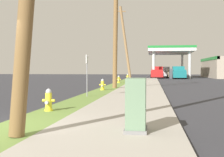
{
  "coord_description": "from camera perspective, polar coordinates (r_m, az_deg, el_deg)",
  "views": [
    {
      "loc": [
        3.89,
        -6.53,
        1.51
      ],
      "look_at": [
        0.86,
        15.66,
        0.8
      ],
      "focal_mm": 47.5,
      "sensor_mm": 36.0,
      "label": 1
    }
  ],
  "objects": [
    {
      "name": "utility_cabinet",
      "position": [
        6.65,
        4.65,
        -5.42
      ],
      "size": [
        0.49,
        0.77,
        1.19
      ],
      "color": "slate",
      "rests_on": "sidewalk_slab"
    },
    {
      "name": "car_tan_by_far_pump",
      "position": [
        54.82,
        11.48,
        0.95
      ],
      "size": [
        1.96,
        4.51,
        1.57
      ],
      "color": "tan",
      "rests_on": "ground"
    },
    {
      "name": "fire_hydrant_third",
      "position": [
        30.07,
        1.3,
        -0.22
      ],
      "size": [
        0.42,
        0.37,
        0.74
      ],
      "color": "yellow",
      "rests_on": "grass_verge"
    },
    {
      "name": "fire_hydrant_second",
      "position": [
        19.68,
        -1.84,
        -1.29
      ],
      "size": [
        0.42,
        0.38,
        0.74
      ],
      "color": "yellow",
      "rests_on": "grass_verge"
    },
    {
      "name": "grass_verge",
      "position": [
        7.41,
        -18.16,
        -9.55
      ],
      "size": [
        1.4,
        80.0,
        0.12
      ],
      "primitive_type": "cube",
      "color": "olive",
      "rests_on": "ground"
    },
    {
      "name": "truck_silver_at_forecourt",
      "position": [
        58.71,
        9.96,
        1.2
      ],
      "size": [
        2.43,
        5.52,
        1.97
      ],
      "color": "#BCBCC1",
      "rests_on": "ground"
    },
    {
      "name": "street_sign_post",
      "position": [
        15.12,
        -4.84,
        2.28
      ],
      "size": [
        0.05,
        0.36,
        2.12
      ],
      "color": "gray",
      "rests_on": "grass_verge"
    },
    {
      "name": "utility_pole_midground",
      "position": [
        21.72,
        0.68,
        10.18
      ],
      "size": [
        0.69,
        1.5,
        8.93
      ],
      "color": "olive",
      "rests_on": "grass_verge"
    },
    {
      "name": "utility_pole_background",
      "position": [
        37.76,
        2.57,
        6.91
      ],
      "size": [
        2.17,
        0.55,
        9.33
      ],
      "color": "#937047",
      "rests_on": "grass_verge"
    },
    {
      "name": "truck_teal_on_apron",
      "position": [
        48.37,
        12.7,
        1.06
      ],
      "size": [
        2.22,
        5.44,
        1.97
      ],
      "color": "#197075",
      "rests_on": "ground"
    },
    {
      "name": "car_white_by_near_pump",
      "position": [
        61.92,
        12.64,
        1.03
      ],
      "size": [
        2.12,
        4.58,
        1.57
      ],
      "color": "white",
      "rests_on": "ground"
    },
    {
      "name": "fire_hydrant_nearest",
      "position": [
        10.08,
        -12.12,
        -4.28
      ],
      "size": [
        0.42,
        0.38,
        0.74
      ],
      "color": "yellow",
      "rests_on": "grass_verge"
    },
    {
      "name": "sidewalk_slab",
      "position": [
        6.75,
        0.01,
        -10.58
      ],
      "size": [
        3.2,
        80.0,
        0.12
      ],
      "primitive_type": "cube",
      "color": "#A8A093",
      "rests_on": "ground"
    },
    {
      "name": "fire_hydrant_fourth",
      "position": [
        41.03,
        3.01,
        0.32
      ],
      "size": [
        0.42,
        0.38,
        0.74
      ],
      "color": "yellow",
      "rests_on": "grass_verge"
    },
    {
      "name": "gas_station_canopy",
      "position": [
        55.67,
        18.22,
        2.74
      ],
      "size": [
        15.84,
        15.35,
        5.28
      ],
      "color": "silver",
      "rests_on": "ground"
    },
    {
      "name": "truck_red_at_far_bay",
      "position": [
        50.83,
        8.72,
        1.11
      ],
      "size": [
        2.28,
        5.46,
        1.97
      ],
      "color": "red",
      "rests_on": "ground"
    }
  ]
}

